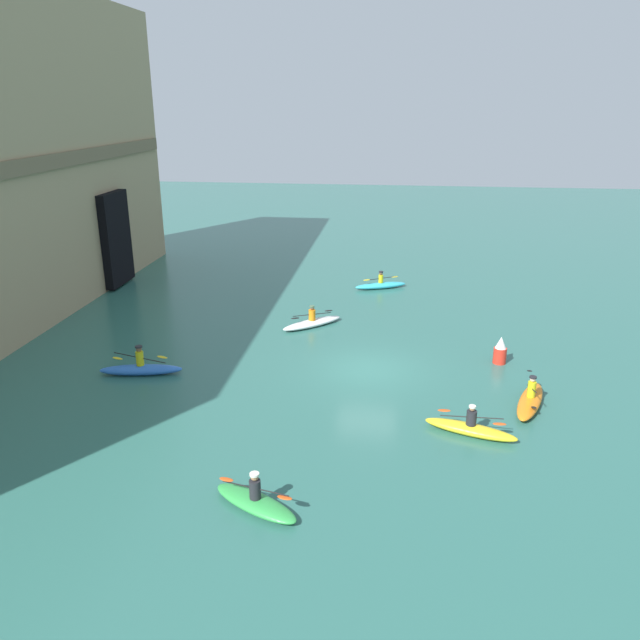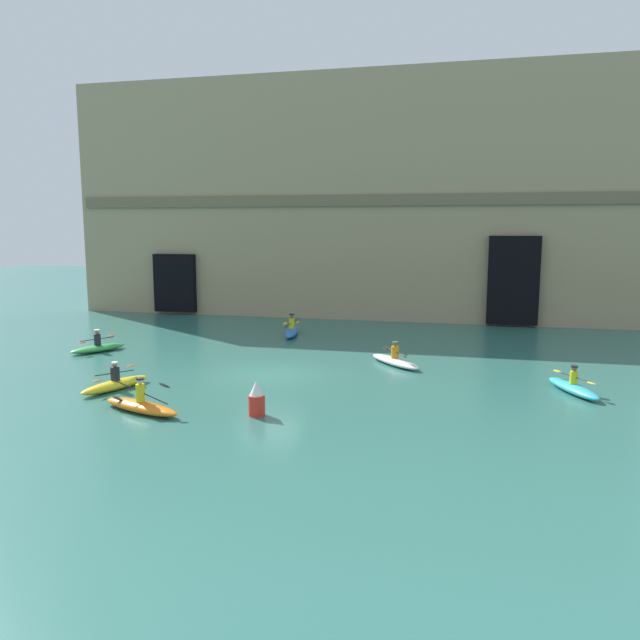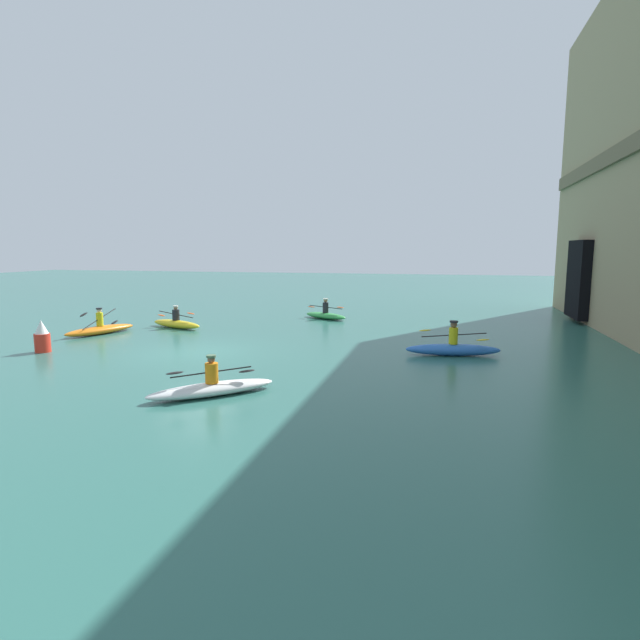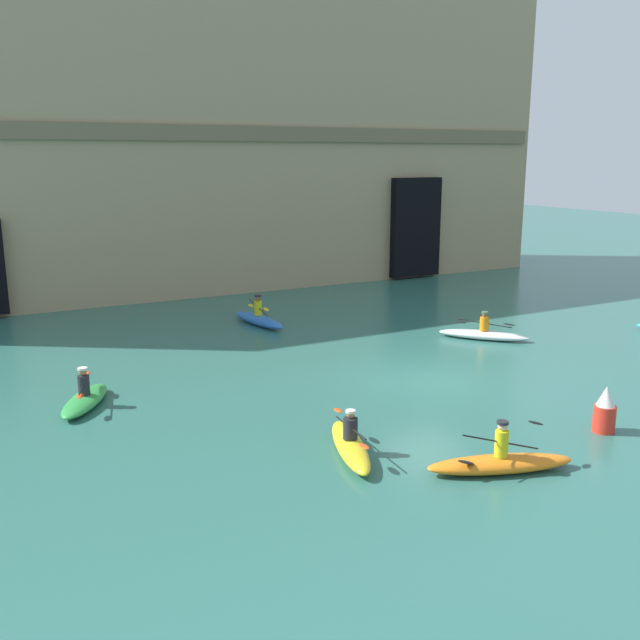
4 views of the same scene
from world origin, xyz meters
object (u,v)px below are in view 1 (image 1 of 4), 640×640
Objects in this scene: marker_buoy at (500,351)px; kayak_cyan at (381,285)px; kayak_orange at (530,400)px; kayak_green at (256,501)px; kayak_yellow at (470,428)px; kayak_blue at (141,369)px; kayak_white at (312,322)px.

kayak_cyan is at bearing 27.21° from marker_buoy.
kayak_orange is 11.29m from kayak_green.
marker_buoy is at bearing 27.45° from kayak_orange.
kayak_yellow reaches higher than kayak_cyan.
kayak_blue reaches higher than kayak_orange.
kayak_white is at bearing 37.15° from kayak_blue.
marker_buoy is (3.07, -14.73, 0.29)m from kayak_blue.
kayak_green is at bearing -130.47° from kayak_white.
kayak_orange is 11.77m from kayak_white.
kayak_cyan is (14.48, 5.99, -0.01)m from kayak_orange.
marker_buoy is at bearing -96.52° from kayak_green.
kayak_white is at bearing -137.25° from kayak_cyan.
kayak_cyan is 7.72m from kayak_white.
kayak_yellow is at bearing 163.86° from marker_buoy.
kayak_blue is 2.86× the size of marker_buoy.
kayak_blue is 10.47m from kayak_green.
kayak_white is 14.70m from kayak_green.
kayak_yellow is 13.30m from kayak_blue.
kayak_orange is at bearing -90.74° from kayak_cyan.
kayak_blue is at bearing -175.35° from kayak_white.
kayak_yellow is 6.59m from marker_buoy.
kayak_orange is 1.07× the size of kayak_yellow.
kayak_yellow is 1.05× the size of kayak_white.
kayak_blue is 1.19× the size of kayak_green.
marker_buoy is (11.17, -8.09, 0.34)m from kayak_green.
marker_buoy is (-10.57, -5.44, 0.34)m from kayak_cyan.
marker_buoy is at bearing -87.26° from kayak_yellow.
kayak_white is 2.52× the size of marker_buoy.
kayak_cyan is 11.89m from marker_buoy.
kayak_orange reaches higher than kayak_cyan.
kayak_orange is 15.31m from kayak_blue.
kayak_yellow is 11.94m from kayak_white.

